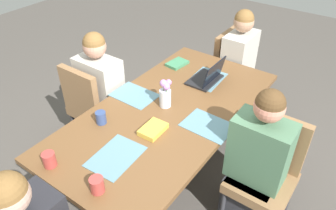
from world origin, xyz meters
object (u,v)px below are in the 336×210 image
(chair_near_left_near, at_px, (267,168))
(person_far_right_near, at_px, (102,100))
(laptop_head_right_left_far, at_px, (207,77))
(book_blue_cover, at_px, (177,63))
(book_red_cover, at_px, (153,129))
(person_near_left_near, at_px, (256,168))
(dining_table, at_px, (168,118))
(person_head_right_left_far, at_px, (237,71))
(coffee_mug_near_left, at_px, (101,118))
(coffee_mug_near_right, at_px, (49,160))
(chair_head_right_left_far, at_px, (233,69))
(coffee_mug_centre_left, at_px, (97,185))
(chair_far_right_near, at_px, (92,104))
(flower_vase, at_px, (165,94))

(chair_near_left_near, xyz_separation_m, person_far_right_near, (-0.10, 1.57, 0.03))
(laptop_head_right_left_far, relative_size, book_blue_cover, 1.60)
(chair_near_left_near, distance_m, book_red_cover, 0.88)
(chair_near_left_near, distance_m, person_near_left_near, 0.10)
(dining_table, distance_m, person_head_right_left_far, 1.24)
(dining_table, distance_m, coffee_mug_near_left, 0.53)
(person_near_left_near, distance_m, book_red_cover, 0.79)
(coffee_mug_near_right, xyz_separation_m, book_blue_cover, (1.55, 0.08, -0.04))
(dining_table, distance_m, laptop_head_right_left_far, 0.56)
(dining_table, relative_size, coffee_mug_near_right, 20.29)
(person_far_right_near, relative_size, coffee_mug_near_left, 12.50)
(coffee_mug_near_left, bearing_deg, chair_head_right_left_far, -8.70)
(chair_near_left_near, relative_size, person_head_right_left_far, 0.75)
(coffee_mug_near_left, bearing_deg, person_near_left_near, -67.07)
(person_near_left_near, bearing_deg, coffee_mug_centre_left, 145.56)
(person_far_right_near, xyz_separation_m, book_blue_cover, (0.63, -0.41, 0.23))
(laptop_head_right_left_far, xyz_separation_m, coffee_mug_near_right, (-1.45, 0.31, 0.01))
(laptop_head_right_left_far, height_order, book_red_cover, laptop_head_right_left_far)
(person_far_right_near, bearing_deg, laptop_head_right_left_far, -56.61)
(book_red_cover, bearing_deg, person_near_left_near, -67.79)
(dining_table, distance_m, person_near_left_near, 0.76)
(person_far_right_near, bearing_deg, chair_near_left_near, -86.46)
(book_red_cover, relative_size, book_blue_cover, 1.00)
(chair_far_right_near, distance_m, person_far_right_near, 0.10)
(coffee_mug_near_left, relative_size, book_red_cover, 0.48)
(chair_far_right_near, relative_size, coffee_mug_near_right, 9.05)
(flower_vase, bearing_deg, person_head_right_left_far, -3.64)
(dining_table, distance_m, person_far_right_near, 0.78)
(dining_table, height_order, person_head_right_left_far, person_head_right_left_far)
(chair_far_right_near, bearing_deg, person_near_left_near, -86.46)
(coffee_mug_centre_left, height_order, book_red_cover, coffee_mug_centre_left)
(person_head_right_left_far, relative_size, flower_vase, 4.98)
(coffee_mug_centre_left, bearing_deg, chair_head_right_left_far, 4.53)
(dining_table, height_order, flower_vase, flower_vase)
(person_near_left_near, xyz_separation_m, laptop_head_right_left_far, (0.51, 0.71, 0.26))
(dining_table, bearing_deg, chair_head_right_left_far, 2.23)
(person_near_left_near, bearing_deg, book_red_cover, 113.92)
(person_far_right_near, relative_size, coffee_mug_near_right, 12.02)
(chair_near_left_near, relative_size, person_near_left_near, 0.75)
(dining_table, xyz_separation_m, coffee_mug_centre_left, (-0.88, -0.12, 0.12))
(book_blue_cover, bearing_deg, chair_near_left_near, -107.77)
(dining_table, distance_m, book_blue_cover, 0.74)
(coffee_mug_centre_left, distance_m, book_blue_cover, 1.60)
(person_near_left_near, bearing_deg, chair_near_left_near, -38.76)
(coffee_mug_near_right, bearing_deg, dining_table, -16.50)
(person_near_left_near, relative_size, chair_far_right_near, 1.33)
(person_near_left_near, xyz_separation_m, book_red_cover, (-0.31, 0.69, 0.24))
(chair_near_left_near, height_order, laptop_head_right_left_far, laptop_head_right_left_far)
(chair_far_right_near, relative_size, coffee_mug_near_left, 9.41)
(chair_near_left_near, xyz_separation_m, person_head_right_left_far, (1.12, 0.78, 0.03))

